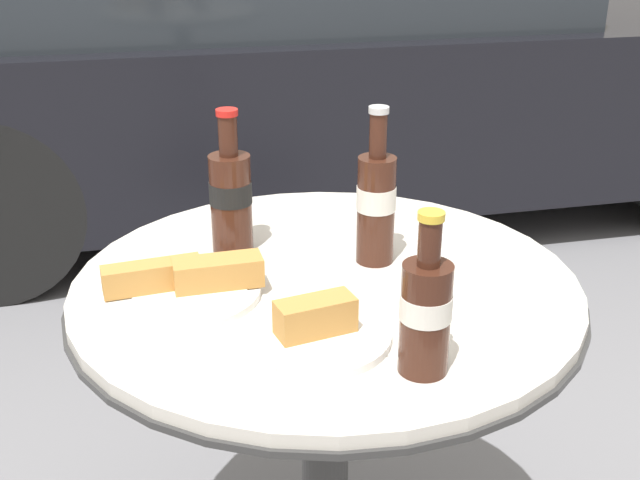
{
  "coord_description": "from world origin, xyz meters",
  "views": [
    {
      "loc": [
        -0.26,
        -1.09,
        1.29
      ],
      "look_at": [
        0.0,
        0.04,
        0.78
      ],
      "focal_mm": 45.0,
      "sensor_mm": 36.0,
      "label": 1
    }
  ],
  "objects": [
    {
      "name": "bistro_table",
      "position": [
        0.0,
        0.0,
        0.57
      ],
      "size": [
        0.8,
        0.8,
        0.73
      ],
      "color": "#333333",
      "rests_on": "ground_plane"
    },
    {
      "name": "cola_bottle_left",
      "position": [
        -0.13,
        0.15,
        0.83
      ],
      "size": [
        0.07,
        0.07,
        0.24
      ],
      "color": "#3D1E14",
      "rests_on": "bistro_table"
    },
    {
      "name": "cola_bottle_right",
      "position": [
        0.09,
        0.05,
        0.83
      ],
      "size": [
        0.06,
        0.06,
        0.26
      ],
      "color": "#3D1E14",
      "rests_on": "bistro_table"
    },
    {
      "name": "cola_bottle_center",
      "position": [
        0.06,
        -0.28,
        0.82
      ],
      "size": [
        0.07,
        0.07,
        0.22
      ],
      "color": "#3D1E14",
      "rests_on": "bistro_table"
    },
    {
      "name": "lunch_plate_near",
      "position": [
        -0.22,
        -0.01,
        0.75
      ],
      "size": [
        0.24,
        0.23,
        0.06
      ],
      "color": "white",
      "rests_on": "bistro_table"
    },
    {
      "name": "lunch_plate_far",
      "position": [
        -0.06,
        -0.18,
        0.75
      ],
      "size": [
        0.21,
        0.21,
        0.06
      ],
      "color": "white",
      "rests_on": "bistro_table"
    },
    {
      "name": "parked_car",
      "position": [
        0.55,
        2.38,
        0.59
      ],
      "size": [
        4.41,
        1.82,
        1.22
      ],
      "color": "black",
      "rests_on": "ground_plane"
    }
  ]
}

